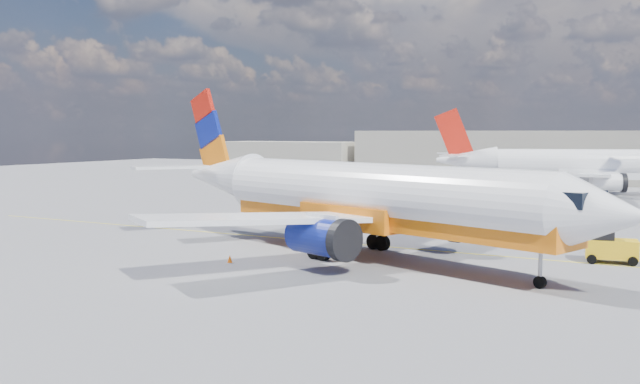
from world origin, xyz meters
The scene contains 8 objects.
ground centered at (0.00, 0.00, 0.00)m, with size 240.00×240.00×0.00m, color slate.
taxi_line centered at (0.00, 3.00, 0.01)m, with size 70.00×0.15×0.01m, color yellow.
terminal_main centered at (5.00, 75.00, 4.00)m, with size 70.00×14.00×8.00m, color #A8A290.
terminal_annex centered at (-45.00, 72.00, 3.00)m, with size 26.00×10.00×6.00m, color #A8A290.
main_jet centered at (3.42, -1.32, 3.78)m, with size 37.29×28.29×11.33m.
second_jet centered at (9.24, 51.92, 3.62)m, with size 35.62×26.97×10.86m.
gse_tug centered at (17.39, 3.85, 0.99)m, with size 3.15×2.24×2.08m.
traffic_cone centered at (-2.60, -7.06, 0.25)m, with size 0.36×0.36×0.51m.
Camera 1 is at (22.00, -41.59, 7.84)m, focal length 40.00 mm.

